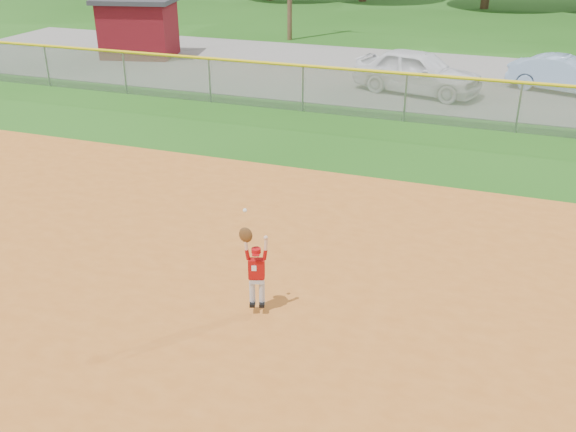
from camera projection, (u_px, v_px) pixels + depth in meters
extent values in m
plane|color=#1E5413|center=(304.00, 277.00, 11.59)|extent=(120.00, 120.00, 0.00)
cube|color=#BD6522|center=(238.00, 379.00, 9.03)|extent=(24.00, 16.00, 0.04)
cube|color=slate|center=(431.00, 78.00, 25.19)|extent=(44.00, 10.00, 0.03)
imported|color=white|center=(418.00, 71.00, 22.78)|extent=(4.83, 2.86, 1.54)
imported|color=#8CABD1|center=(564.00, 75.00, 22.96)|extent=(4.03, 2.43, 1.25)
cube|color=#580C12|center=(139.00, 30.00, 28.41)|extent=(3.44, 2.87, 2.36)
cube|color=#333338|center=(136.00, 0.00, 27.86)|extent=(3.89, 3.32, 0.19)
cube|color=gray|center=(405.00, 98.00, 19.77)|extent=(40.00, 0.03, 1.50)
cylinder|color=yellow|center=(407.00, 74.00, 19.44)|extent=(40.00, 0.10, 0.10)
cylinder|color=gray|center=(47.00, 66.00, 23.78)|extent=(0.06, 0.06, 1.50)
cylinder|color=gray|center=(125.00, 73.00, 22.77)|extent=(0.06, 0.06, 1.50)
cylinder|color=gray|center=(210.00, 81.00, 21.77)|extent=(0.06, 0.06, 1.50)
cylinder|color=gray|center=(303.00, 89.00, 20.77)|extent=(0.06, 0.06, 1.50)
cylinder|color=gray|center=(405.00, 98.00, 19.77)|extent=(0.06, 0.06, 1.50)
cylinder|color=gray|center=(519.00, 108.00, 18.76)|extent=(0.06, 0.06, 1.50)
cylinder|color=silver|center=(252.00, 293.00, 10.37)|extent=(0.12, 0.12, 0.43)
cylinder|color=silver|center=(262.00, 293.00, 10.36)|extent=(0.12, 0.12, 0.43)
cube|color=black|center=(252.00, 303.00, 10.42)|extent=(0.14, 0.19, 0.06)
cube|color=black|center=(262.00, 303.00, 10.42)|extent=(0.14, 0.19, 0.06)
cube|color=silver|center=(257.00, 280.00, 10.26)|extent=(0.25, 0.18, 0.09)
cube|color=maroon|center=(257.00, 277.00, 10.24)|extent=(0.26, 0.19, 0.03)
cube|color=#9D0B0B|center=(257.00, 268.00, 10.17)|extent=(0.29, 0.21, 0.33)
cube|color=white|center=(254.00, 268.00, 10.08)|extent=(0.08, 0.03, 0.09)
sphere|color=beige|center=(256.00, 253.00, 10.05)|extent=(0.18, 0.18, 0.15)
cylinder|color=#B20B0E|center=(256.00, 250.00, 10.03)|extent=(0.19, 0.19, 0.07)
cube|color=#B20B0E|center=(256.00, 255.00, 9.97)|extent=(0.13, 0.12, 0.01)
cylinder|color=#9D0B0B|center=(247.00, 254.00, 10.06)|extent=(0.10, 0.08, 0.18)
cylinder|color=beige|center=(246.00, 244.00, 9.98)|extent=(0.08, 0.07, 0.19)
ellipsoid|color=#4C2D14|center=(246.00, 235.00, 9.91)|extent=(0.24, 0.16, 0.26)
sphere|color=white|center=(245.00, 210.00, 9.73)|extent=(0.08, 0.08, 0.07)
cylinder|color=#9D0B0B|center=(265.00, 255.00, 10.05)|extent=(0.10, 0.08, 0.18)
cylinder|color=beige|center=(266.00, 245.00, 9.98)|extent=(0.08, 0.07, 0.19)
sphere|color=beige|center=(266.00, 238.00, 9.92)|extent=(0.09, 0.09, 0.07)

